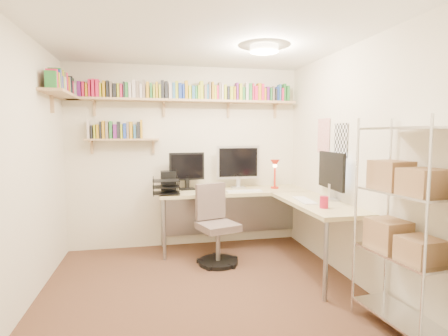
% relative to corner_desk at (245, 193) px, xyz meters
% --- Properties ---
extents(ground, '(3.20, 3.20, 0.00)m').
position_rel_corner_desk_xyz_m(ground, '(-0.70, -0.91, -0.80)').
color(ground, '#442D1D').
rests_on(ground, ground).
extents(room_shell, '(3.24, 3.04, 2.52)m').
position_rel_corner_desk_xyz_m(room_shell, '(-0.70, -0.91, 0.74)').
color(room_shell, beige).
rests_on(room_shell, ground).
extents(wall_shelves, '(3.12, 1.09, 0.79)m').
position_rel_corner_desk_xyz_m(wall_shelves, '(-1.11, 0.39, 1.22)').
color(wall_shelves, tan).
rests_on(wall_shelves, ground).
extents(corner_desk, '(2.17, 2.07, 1.41)m').
position_rel_corner_desk_xyz_m(corner_desk, '(0.00, 0.00, 0.00)').
color(corner_desk, '#D3C389').
rests_on(corner_desk, ground).
extents(office_chair, '(0.53, 0.54, 0.96)m').
position_rel_corner_desk_xyz_m(office_chair, '(-0.43, -0.23, -0.40)').
color(office_chair, black).
rests_on(office_chair, ground).
extents(wire_rack, '(0.42, 0.76, 1.70)m').
position_rel_corner_desk_xyz_m(wire_rack, '(0.72, -2.00, 0.15)').
color(wire_rack, silver).
rests_on(wire_rack, ground).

